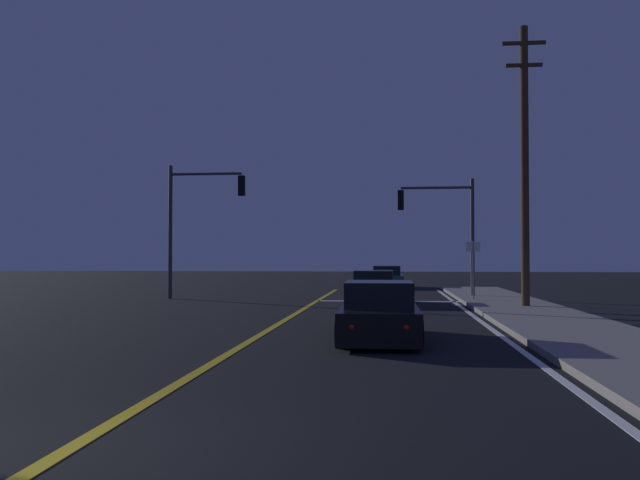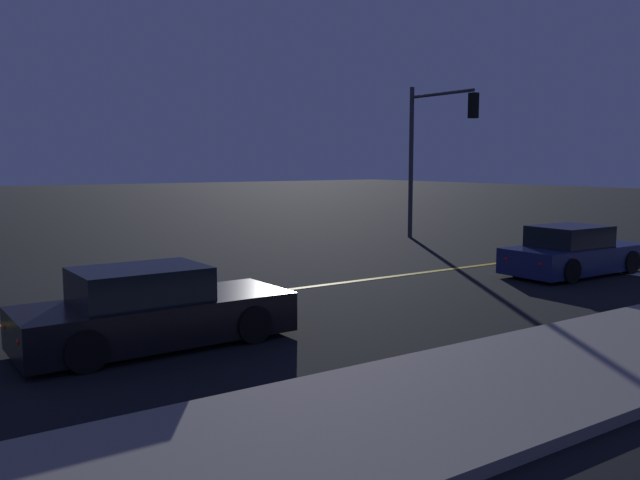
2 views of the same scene
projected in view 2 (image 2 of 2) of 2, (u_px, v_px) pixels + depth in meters
The scene contains 7 objects.
sidewalk_right at pixel (491, 388), 8.70m from camera, with size 3.20×43.26×0.15m, color gray.
lane_line_center at pixel (233, 297), 14.96m from camera, with size 0.20×40.86×0.01m, color gold.
lane_line_edge_right at pixel (399, 358), 10.23m from camera, with size 0.16×40.86×0.01m, color white.
stop_bar at pixel (621, 272), 18.34m from camera, with size 6.00×0.50×0.01m, color white.
car_distant_tail_navy at pixel (573, 253), 17.92m from camera, with size 1.89×4.31×1.34m.
car_side_waiting_black at pixel (153, 311), 10.92m from camera, with size 1.86×4.54×1.34m.
traffic_signal_far_left at pixel (432, 138), 25.45m from camera, with size 3.51×0.28×6.02m.
Camera 2 is at (13.30, 5.43, 3.04)m, focal length 36.95 mm.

